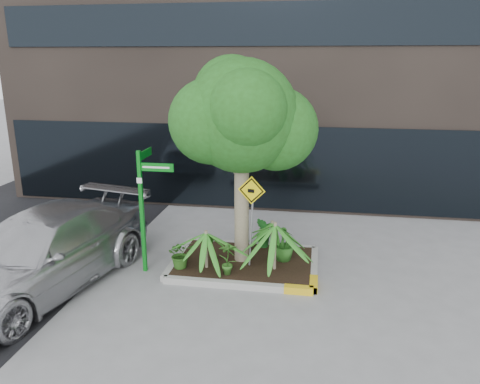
% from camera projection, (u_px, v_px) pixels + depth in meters
% --- Properties ---
extents(ground, '(80.00, 80.00, 0.00)m').
position_uv_depth(ground, '(234.00, 271.00, 10.64)').
color(ground, gray).
rests_on(ground, ground).
extents(planter, '(3.35, 2.36, 0.15)m').
position_uv_depth(planter, '(246.00, 263.00, 10.83)').
color(planter, '#9E9E99').
rests_on(planter, ground).
extents(tree, '(3.17, 2.81, 4.76)m').
position_uv_depth(tree, '(242.00, 116.00, 10.01)').
color(tree, gray).
rests_on(tree, ground).
extents(palm_front, '(1.24, 1.24, 1.38)m').
position_uv_depth(palm_front, '(275.00, 225.00, 10.14)').
color(palm_front, gray).
rests_on(palm_front, ground).
extents(palm_left, '(0.99, 0.99, 1.10)m').
position_uv_depth(palm_left, '(206.00, 233.00, 10.27)').
color(palm_left, gray).
rests_on(palm_left, ground).
extents(palm_back, '(0.84, 0.84, 0.94)m').
position_uv_depth(palm_back, '(272.00, 223.00, 11.28)').
color(palm_back, gray).
rests_on(palm_back, ground).
extents(parked_car, '(3.37, 5.87, 1.60)m').
position_uv_depth(parked_car, '(42.00, 252.00, 9.68)').
color(parked_car, '#BABABF').
rests_on(parked_car, ground).
extents(shrub_a, '(0.78, 0.78, 0.64)m').
position_uv_depth(shrub_a, '(181.00, 254.00, 10.41)').
color(shrub_a, '#275718').
rests_on(shrub_a, planter).
extents(shrub_b, '(0.66, 0.66, 0.84)m').
position_uv_depth(shrub_b, '(284.00, 243.00, 10.77)').
color(shrub_b, '#27641E').
rests_on(shrub_b, planter).
extents(shrub_c, '(0.49, 0.49, 0.75)m').
position_uv_depth(shrub_c, '(228.00, 258.00, 10.07)').
color(shrub_c, '#2D621E').
rests_on(shrub_c, planter).
extents(shrub_d, '(0.56, 0.56, 0.78)m').
position_uv_depth(shrub_d, '(264.00, 232.00, 11.49)').
color(shrub_d, '#1D6420').
rests_on(shrub_d, planter).
extents(street_sign_post, '(0.83, 0.81, 2.78)m').
position_uv_depth(street_sign_post, '(144.00, 198.00, 10.24)').
color(street_sign_post, '#0B7C19').
rests_on(street_sign_post, ground).
extents(cattle_sign, '(0.63, 0.29, 2.06)m').
position_uv_depth(cattle_sign, '(252.00, 206.00, 10.30)').
color(cattle_sign, slate).
rests_on(cattle_sign, ground).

